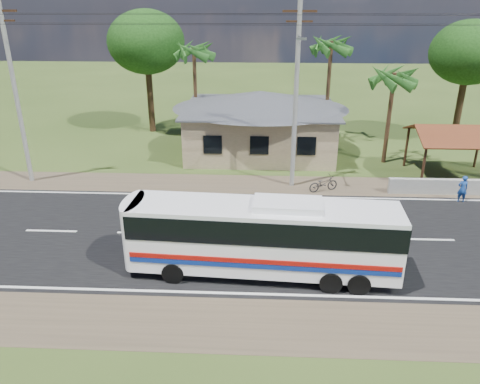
# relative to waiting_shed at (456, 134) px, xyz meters

# --- Properties ---
(ground) EXTENTS (120.00, 120.00, 0.00)m
(ground) POSITION_rel_waiting_shed_xyz_m (-13.00, -8.50, -2.73)
(ground) COLOR #2E4518
(ground) RESTS_ON ground
(road) EXTENTS (120.00, 16.00, 0.03)m
(road) POSITION_rel_waiting_shed_xyz_m (-13.00, -8.50, -2.72)
(road) COLOR black
(road) RESTS_ON ground
(house) EXTENTS (12.40, 10.00, 5.00)m
(house) POSITION_rel_waiting_shed_xyz_m (-12.00, 4.50, -0.09)
(house) COLOR tan
(house) RESTS_ON ground
(waiting_shed) EXTENTS (5.20, 4.48, 3.35)m
(waiting_shed) POSITION_rel_waiting_shed_xyz_m (0.00, 0.00, 0.00)
(waiting_shed) COLOR #372414
(waiting_shed) RESTS_ON ground
(concrete_barrier) EXTENTS (7.00, 0.30, 0.90)m
(concrete_barrier) POSITION_rel_waiting_shed_xyz_m (-1.00, -2.90, -2.28)
(concrete_barrier) COLOR #9E9E99
(concrete_barrier) RESTS_ON ground
(utility_poles) EXTENTS (32.80, 2.22, 11.00)m
(utility_poles) POSITION_rel_waiting_shed_xyz_m (-10.33, -2.01, 3.04)
(utility_poles) COLOR #9E9E99
(utility_poles) RESTS_ON ground
(palm_near) EXTENTS (2.80, 2.80, 6.70)m
(palm_near) POSITION_rel_waiting_shed_xyz_m (-3.50, 2.50, 2.98)
(palm_near) COLOR #47301E
(palm_near) RESTS_ON ground
(palm_mid) EXTENTS (2.80, 2.80, 8.20)m
(palm_mid) POSITION_rel_waiting_shed_xyz_m (-7.00, 7.00, 4.43)
(palm_mid) COLOR #47301E
(palm_mid) RESTS_ON ground
(palm_far) EXTENTS (2.80, 2.80, 7.70)m
(palm_far) POSITION_rel_waiting_shed_xyz_m (-17.00, 7.50, 3.95)
(palm_far) COLOR #47301E
(palm_far) RESTS_ON ground
(tree_behind_house) EXTENTS (6.00, 6.00, 9.61)m
(tree_behind_house) POSITION_rel_waiting_shed_xyz_m (-21.00, 9.50, 4.39)
(tree_behind_house) COLOR #47301E
(tree_behind_house) RESTS_ON ground
(tree_behind_shed) EXTENTS (5.60, 5.60, 9.02)m
(tree_behind_shed) POSITION_rel_waiting_shed_xyz_m (3.00, 7.50, 3.95)
(tree_behind_shed) COLOR #47301E
(tree_behind_shed) RESTS_ON ground
(coach_bus) EXTENTS (10.79, 2.89, 3.31)m
(coach_bus) POSITION_rel_waiting_shed_xyz_m (-11.69, -11.71, -0.83)
(coach_bus) COLOR white
(coach_bus) RESTS_ON ground
(motorcycle) EXTENTS (1.90, 1.27, 0.94)m
(motorcycle) POSITION_rel_waiting_shed_xyz_m (-8.23, -2.82, -2.26)
(motorcycle) COLOR black
(motorcycle) RESTS_ON ground
(person) EXTENTS (0.56, 0.38, 1.53)m
(person) POSITION_rel_waiting_shed_xyz_m (-0.78, -3.97, -1.96)
(person) COLOR #1C469A
(person) RESTS_ON ground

